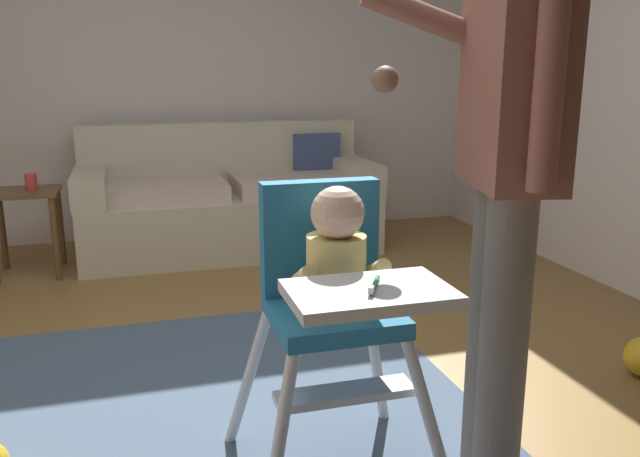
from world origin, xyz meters
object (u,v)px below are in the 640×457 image
(high_chair, at_px, (334,282))
(adult_standing, at_px, (506,169))
(side_table, at_px, (26,213))
(couch, at_px, (229,202))
(sippy_cup, at_px, (31,182))

(high_chair, distance_m, adult_standing, 0.58)
(side_table, bearing_deg, high_chair, -65.15)
(high_chair, bearing_deg, side_table, -154.62)
(high_chair, height_order, side_table, high_chair)
(couch, height_order, sippy_cup, couch)
(adult_standing, bearing_deg, side_table, -44.54)
(couch, bearing_deg, sippy_cup, -78.17)
(high_chair, distance_m, sippy_cup, 2.72)
(adult_standing, distance_m, side_table, 3.12)
(high_chair, xyz_separation_m, adult_standing, (0.47, -0.12, 0.32))
(couch, relative_size, adult_standing, 1.18)
(couch, distance_m, adult_standing, 2.95)
(adult_standing, xyz_separation_m, sippy_cup, (-1.57, 2.60, -0.38))
(side_table, bearing_deg, couch, 11.40)
(couch, distance_m, sippy_cup, 1.27)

